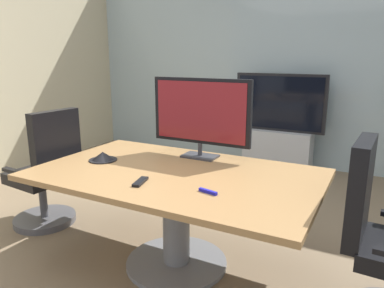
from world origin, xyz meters
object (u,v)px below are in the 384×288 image
object	(u,v)px
office_chair_left	(47,178)
wall_display_unit	(278,138)
conference_table	(176,195)
conference_phone	(103,157)
remote_control	(140,182)

from	to	relation	value
office_chair_left	wall_display_unit	size ratio (longest dim) A/B	0.83
office_chair_left	wall_display_unit	xyz separation A→B (m)	(1.41, 2.67, -0.01)
conference_table	conference_phone	size ratio (longest dim) A/B	9.12
conference_table	wall_display_unit	xyz separation A→B (m)	(0.04, 2.69, -0.12)
wall_display_unit	conference_phone	xyz separation A→B (m)	(-0.69, -2.71, 0.32)
conference_table	office_chair_left	distance (m)	1.37
office_chair_left	conference_phone	size ratio (longest dim) A/B	4.95
remote_control	conference_phone	bearing A→B (deg)	139.25
conference_table	remote_control	bearing A→B (deg)	-105.29
conference_table	conference_phone	bearing A→B (deg)	-178.30
wall_display_unit	remote_control	size ratio (longest dim) A/B	7.71
wall_display_unit	conference_phone	world-z (taller)	wall_display_unit
office_chair_left	conference_phone	bearing A→B (deg)	91.93
conference_phone	remote_control	distance (m)	0.64
office_chair_left	wall_display_unit	world-z (taller)	wall_display_unit
conference_phone	remote_control	world-z (taller)	conference_phone
conference_table	remote_control	size ratio (longest dim) A/B	11.80
conference_phone	remote_control	bearing A→B (deg)	-26.92
wall_display_unit	conference_phone	distance (m)	2.81
wall_display_unit	conference_phone	bearing A→B (deg)	-104.32
office_chair_left	remote_control	distance (m)	1.36
conference_table	conference_phone	xyz separation A→B (m)	(-0.65, -0.02, 0.21)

